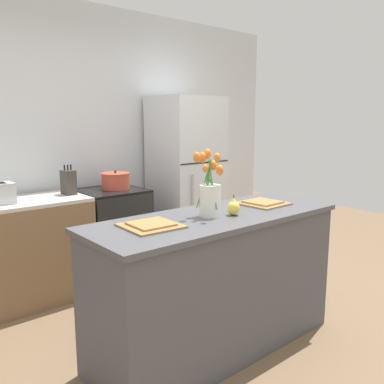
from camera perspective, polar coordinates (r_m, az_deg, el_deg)
name	(u,v)px	position (r m, az deg, el deg)	size (l,w,h in m)	color
ground_plane	(215,347)	(3.05, 3.24, -20.84)	(10.00, 10.00, 0.00)	brown
back_wall	(81,142)	(4.30, -15.34, 6.83)	(5.20, 0.08, 2.70)	silver
kitchen_island	(216,282)	(2.84, 3.34, -12.57)	(1.80, 0.66, 0.95)	#4C4C51
stove_range	(112,234)	(4.13, -11.13, -5.80)	(0.60, 0.61, 0.90)	black
refrigerator	(186,180)	(4.56, -0.86, 1.76)	(0.68, 0.67, 1.81)	silver
flower_vase	(209,193)	(2.62, 2.44, -0.20)	(0.17, 0.20, 0.43)	silver
pear_figurine	(233,207)	(2.68, 5.85, -2.14)	(0.08, 0.08, 0.14)	#E5CC4C
plate_setting_left	(151,225)	(2.40, -5.79, -4.65)	(0.33, 0.33, 0.02)	olive
plate_setting_right	(263,203)	(3.07, 9.92, -1.52)	(0.33, 0.33, 0.02)	olive
cooking_pot	(116,181)	(4.05, -10.67, 1.55)	(0.28, 0.28, 0.18)	#CC4C38
knife_block	(68,182)	(3.85, -16.95, 1.34)	(0.10, 0.14, 0.27)	#3D3833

